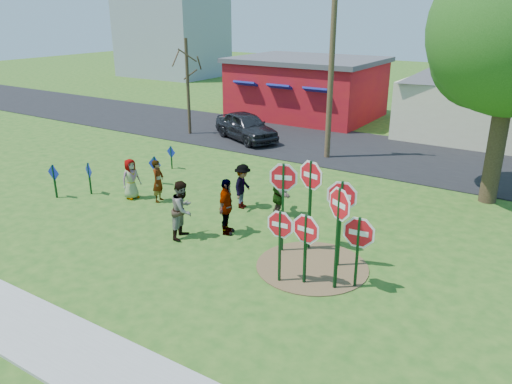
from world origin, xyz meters
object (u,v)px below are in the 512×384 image
stop_sign_b (311,183)px  utility_pole (332,63)px  stop_sign_d (341,203)px  person_b (158,181)px  person_a (131,179)px  stop_sign_c (339,216)px  suv (246,126)px  stop_sign_a (280,231)px

stop_sign_b → utility_pole: 10.42m
stop_sign_d → person_b: (-7.86, 1.06, -1.12)m
stop_sign_d → person_a: bearing=164.6°
stop_sign_b → stop_sign_c: 2.40m
stop_sign_d → suv: (-10.26, 10.66, -1.13)m
stop_sign_a → suv: size_ratio=0.48×
stop_sign_b → stop_sign_d: 1.35m
person_a → utility_pole: (3.97, 9.22, 3.76)m
stop_sign_a → stop_sign_d: size_ratio=0.80×
stop_sign_d → person_b: bearing=161.7°
stop_sign_c → utility_pole: 12.64m
stop_sign_c → suv: 16.01m
person_b → utility_pole: utility_pole is taller
stop_sign_b → person_b: size_ratio=1.82×
person_b → utility_pole: bearing=-35.7°
stop_sign_a → utility_pole: 12.65m
stop_sign_b → person_b: 6.78m
stop_sign_b → stop_sign_d: size_ratio=1.09×
stop_sign_b → stop_sign_c: stop_sign_c is taller
stop_sign_d → stop_sign_c: bearing=-80.3°
stop_sign_a → stop_sign_d: stop_sign_d is taller
utility_pole → stop_sign_b: bearing=-68.2°
person_a → suv: size_ratio=0.35×
stop_sign_a → stop_sign_b: bearing=92.7°
person_b → stop_sign_b: bearing=-112.2°
stop_sign_c → person_b: (-8.29, 2.24, -1.27)m
stop_sign_a → person_b: (-6.88, 2.70, -0.68)m
stop_sign_b → person_a: stop_sign_b is taller
stop_sign_a → stop_sign_d: 1.96m
stop_sign_b → person_b: bearing=-168.5°
utility_pole → stop_sign_d: bearing=-63.4°
stop_sign_c → person_a: 9.68m
stop_sign_a → stop_sign_b: (-0.24, 2.19, 0.64)m
stop_sign_d → person_a: 9.07m
stop_sign_d → utility_pole: 11.45m
stop_sign_d → utility_pole: bearing=106.0°
stop_sign_d → person_a: (-8.96, 0.74, -1.15)m
person_a → utility_pole: utility_pole is taller
stop_sign_d → suv: 14.84m
stop_sign_a → person_b: bearing=155.0°
person_a → stop_sign_d: bearing=-83.0°
person_b → utility_pole: 10.07m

